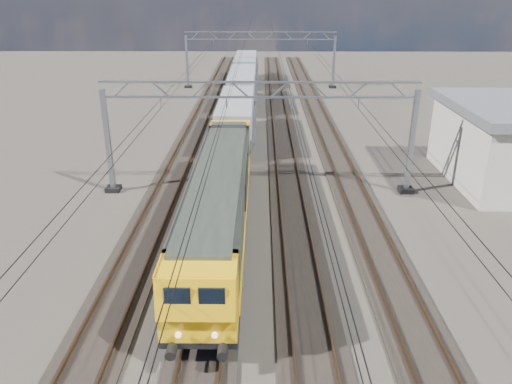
{
  "coord_description": "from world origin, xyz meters",
  "views": [
    {
      "loc": [
        0.08,
        -25.99,
        12.31
      ],
      "look_at": [
        -0.15,
        -1.95,
        2.4
      ],
      "focal_mm": 35.0,
      "sensor_mm": 36.0,
      "label": 1
    }
  ],
  "objects_px": {
    "hopper_wagon_mid": "(242,85)",
    "hopper_wagon_third": "(246,66)",
    "catenary_gantry_far": "(260,57)",
    "catenary_gantry_mid": "(259,133)",
    "hopper_wagon_lead": "(236,116)",
    "locomotive": "(220,197)"
  },
  "relations": [
    {
      "from": "catenary_gantry_mid",
      "to": "locomotive",
      "type": "bearing_deg",
      "value": -107.09
    },
    {
      "from": "locomotive",
      "to": "hopper_wagon_mid",
      "type": "height_order",
      "value": "locomotive"
    },
    {
      "from": "catenary_gantry_far",
      "to": "locomotive",
      "type": "height_order",
      "value": "catenary_gantry_far"
    },
    {
      "from": "catenary_gantry_mid",
      "to": "locomotive",
      "type": "height_order",
      "value": "catenary_gantry_mid"
    },
    {
      "from": "catenary_gantry_mid",
      "to": "hopper_wagon_third",
      "type": "bearing_deg",
      "value": 92.89
    },
    {
      "from": "catenary_gantry_mid",
      "to": "hopper_wagon_mid",
      "type": "bearing_deg",
      "value": 94.5
    },
    {
      "from": "hopper_wagon_mid",
      "to": "hopper_wagon_third",
      "type": "relative_size",
      "value": 1.0
    },
    {
      "from": "hopper_wagon_lead",
      "to": "hopper_wagon_third",
      "type": "bearing_deg",
      "value": 90.0
    },
    {
      "from": "catenary_gantry_mid",
      "to": "hopper_wagon_third",
      "type": "relative_size",
      "value": 1.53
    },
    {
      "from": "hopper_wagon_mid",
      "to": "hopper_wagon_third",
      "type": "height_order",
      "value": "same"
    },
    {
      "from": "hopper_wagon_mid",
      "to": "locomotive",
      "type": "bearing_deg",
      "value": -90.0
    },
    {
      "from": "catenary_gantry_far",
      "to": "hopper_wagon_third",
      "type": "bearing_deg",
      "value": 119.12
    },
    {
      "from": "catenary_gantry_far",
      "to": "catenary_gantry_mid",
      "type": "bearing_deg",
      "value": -90.0
    },
    {
      "from": "catenary_gantry_mid",
      "to": "catenary_gantry_far",
      "type": "distance_m",
      "value": 36.0
    },
    {
      "from": "hopper_wagon_lead",
      "to": "hopper_wagon_third",
      "type": "xyz_separation_m",
      "value": [
        0.0,
        28.4,
        0.0
      ]
    },
    {
      "from": "hopper_wagon_lead",
      "to": "hopper_wagon_third",
      "type": "height_order",
      "value": "same"
    },
    {
      "from": "catenary_gantry_mid",
      "to": "hopper_wagon_mid",
      "type": "distance_m",
      "value": 25.52
    },
    {
      "from": "catenary_gantry_mid",
      "to": "hopper_wagon_lead",
      "type": "distance_m",
      "value": 11.49
    },
    {
      "from": "hopper_wagon_lead",
      "to": "hopper_wagon_mid",
      "type": "bearing_deg",
      "value": 90.0
    },
    {
      "from": "catenary_gantry_mid",
      "to": "hopper_wagon_lead",
      "type": "bearing_deg",
      "value": 100.13
    },
    {
      "from": "hopper_wagon_lead",
      "to": "hopper_wagon_third",
      "type": "relative_size",
      "value": 1.0
    },
    {
      "from": "catenary_gantry_mid",
      "to": "catenary_gantry_far",
      "type": "xyz_separation_m",
      "value": [
        0.0,
        36.0,
        0.0
      ]
    }
  ]
}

